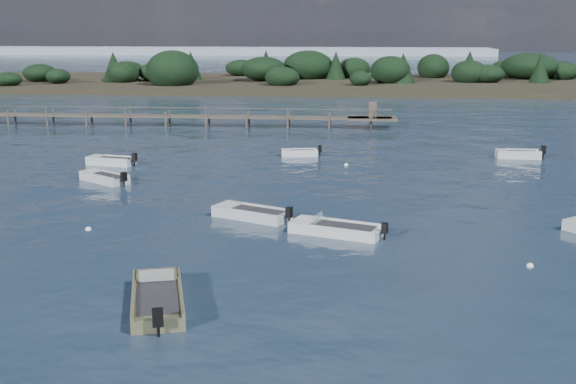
# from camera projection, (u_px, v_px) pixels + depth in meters

# --- Properties ---
(ground) EXTENTS (400.00, 400.00, 0.00)m
(ground) POSITION_uv_depth(u_px,v_px,m) (336.00, 114.00, 86.33)
(ground) COLOR #162435
(ground) RESTS_ON ground
(dinghy_mid_white_a) EXTENTS (5.08, 3.23, 1.18)m
(dinghy_mid_white_a) POSITION_uv_depth(u_px,v_px,m) (336.00, 231.00, 36.80)
(dinghy_mid_white_a) COLOR silver
(dinghy_mid_white_a) RESTS_ON ground
(dinghy_mid_grey) EXTENTS (4.66, 3.35, 1.19)m
(dinghy_mid_grey) POSITION_uv_depth(u_px,v_px,m) (252.00, 215.00, 39.79)
(dinghy_mid_grey) COLOR #B7BDBF
(dinghy_mid_grey) RESTS_ON ground
(dinghy_near_olive) EXTENTS (3.19, 5.62, 1.34)m
(dinghy_near_olive) POSITION_uv_depth(u_px,v_px,m) (158.00, 301.00, 27.38)
(dinghy_near_olive) COLOR #6B6847
(dinghy_near_olive) RESTS_ON ground
(tender_far_grey) EXTENTS (4.03, 2.10, 1.27)m
(tender_far_grey) POSITION_uv_depth(u_px,v_px,m) (111.00, 163.00, 54.89)
(tender_far_grey) COLOR #B7BDBF
(tender_far_grey) RESTS_ON ground
(dinghy_extra_a) EXTENTS (3.99, 3.43, 1.22)m
(dinghy_extra_a) POSITION_uv_depth(u_px,v_px,m) (104.00, 179.00, 48.94)
(dinghy_extra_a) COLOR silver
(dinghy_extra_a) RESTS_ON ground
(tender_far_grey_b) EXTENTS (3.83, 1.42, 1.31)m
(tender_far_grey_b) POSITION_uv_depth(u_px,v_px,m) (518.00, 156.00, 57.67)
(tender_far_grey_b) COLOR #B7BDBF
(tender_far_grey_b) RESTS_ON ground
(tender_far_white) EXTENTS (3.32, 1.55, 1.12)m
(tender_far_white) POSITION_uv_depth(u_px,v_px,m) (300.00, 154.00, 58.56)
(tender_far_white) COLOR silver
(tender_far_white) RESTS_ON ground
(buoy_b) EXTENTS (0.32, 0.32, 0.32)m
(buoy_b) POSITION_uv_depth(u_px,v_px,m) (530.00, 266.00, 31.88)
(buoy_b) COLOR white
(buoy_b) RESTS_ON ground
(buoy_c) EXTENTS (0.32, 0.32, 0.32)m
(buoy_c) POSITION_uv_depth(u_px,v_px,m) (88.00, 230.00, 37.57)
(buoy_c) COLOR white
(buoy_c) RESTS_ON ground
(buoy_e) EXTENTS (0.32, 0.32, 0.32)m
(buoy_e) POSITION_uv_depth(u_px,v_px,m) (346.00, 165.00, 54.77)
(buoy_e) COLOR white
(buoy_e) RESTS_ON ground
(jetty) EXTENTS (64.50, 3.20, 3.40)m
(jetty) POSITION_uv_depth(u_px,v_px,m) (128.00, 116.00, 76.27)
(jetty) COLOR #51473B
(jetty) RESTS_ON ground
(far_headland) EXTENTS (190.00, 40.00, 5.80)m
(far_headland) POSITION_uv_depth(u_px,v_px,m) (488.00, 75.00, 122.60)
(far_headland) COLOR black
(far_headland) RESTS_ON ground
(distant_haze) EXTENTS (280.00, 20.00, 2.40)m
(distant_haze) POSITION_uv_depth(u_px,v_px,m) (95.00, 54.00, 258.80)
(distant_haze) COLOR #879AA7
(distant_haze) RESTS_ON ground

